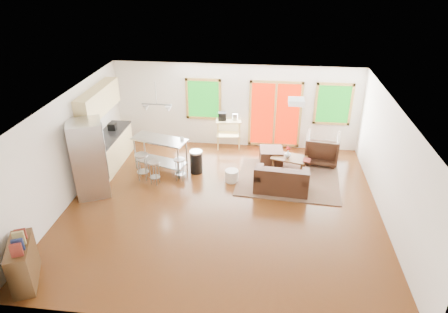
# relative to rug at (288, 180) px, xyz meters

# --- Properties ---
(floor) EXTENTS (7.50, 7.00, 0.02)m
(floor) POSITION_rel_rug_xyz_m (-1.62, -1.40, -0.02)
(floor) COLOR #3D1F0B
(floor) RESTS_ON ground
(ceiling) EXTENTS (7.50, 7.00, 0.02)m
(ceiling) POSITION_rel_rug_xyz_m (-1.62, -1.40, 2.60)
(ceiling) COLOR white
(ceiling) RESTS_ON ground
(back_wall) EXTENTS (7.50, 0.02, 2.60)m
(back_wall) POSITION_rel_rug_xyz_m (-1.62, 2.11, 1.29)
(back_wall) COLOR white
(back_wall) RESTS_ON ground
(left_wall) EXTENTS (0.02, 7.00, 2.60)m
(left_wall) POSITION_rel_rug_xyz_m (-5.38, -1.40, 1.29)
(left_wall) COLOR white
(left_wall) RESTS_ON ground
(right_wall) EXTENTS (0.02, 7.00, 2.60)m
(right_wall) POSITION_rel_rug_xyz_m (2.14, -1.40, 1.29)
(right_wall) COLOR white
(right_wall) RESTS_ON ground
(front_wall) EXTENTS (7.50, 0.02, 2.60)m
(front_wall) POSITION_rel_rug_xyz_m (-1.62, -4.91, 1.29)
(front_wall) COLOR white
(front_wall) RESTS_ON ground
(window_left) EXTENTS (1.10, 0.05, 1.30)m
(window_left) POSITION_rel_rug_xyz_m (-2.62, 2.06, 1.49)
(window_left) COLOR #0E540F
(window_left) RESTS_ON back_wall
(french_doors) EXTENTS (1.60, 0.05, 2.10)m
(french_doors) POSITION_rel_rug_xyz_m (-0.42, 2.06, 1.09)
(french_doors) COLOR #AD1401
(french_doors) RESTS_ON back_wall
(window_right) EXTENTS (1.10, 0.05, 1.30)m
(window_right) POSITION_rel_rug_xyz_m (1.28, 2.06, 1.49)
(window_right) COLOR #0E540F
(window_right) RESTS_ON back_wall
(rug) EXTENTS (2.85, 2.27, 0.03)m
(rug) POSITION_rel_rug_xyz_m (0.00, 0.00, 0.00)
(rug) COLOR #49593A
(rug) RESTS_ON floor
(loveseat) EXTENTS (1.43, 0.89, 0.73)m
(loveseat) POSITION_rel_rug_xyz_m (-0.20, -0.54, 0.28)
(loveseat) COLOR black
(loveseat) RESTS_ON floor
(coffee_table) EXTENTS (1.07, 0.80, 0.38)m
(coffee_table) POSITION_rel_rug_xyz_m (0.02, 0.65, 0.32)
(coffee_table) COLOR #3D2813
(coffee_table) RESTS_ON floor
(armchair) EXTENTS (1.05, 1.00, 0.96)m
(armchair) POSITION_rel_rug_xyz_m (0.98, 1.21, 0.46)
(armchair) COLOR black
(armchair) RESTS_ON floor
(ottoman) EXTENTS (0.70, 0.70, 0.43)m
(ottoman) POSITION_rel_rug_xyz_m (-0.48, 0.99, 0.20)
(ottoman) COLOR black
(ottoman) RESTS_ON floor
(pouf) EXTENTS (0.41, 0.41, 0.32)m
(pouf) POSITION_rel_rug_xyz_m (-1.52, -0.20, 0.15)
(pouf) COLOR silver
(pouf) RESTS_ON floor
(vase) EXTENTS (0.24, 0.24, 0.32)m
(vase) POSITION_rel_rug_xyz_m (-0.03, 0.63, 0.50)
(vase) COLOR silver
(vase) RESTS_ON coffee_table
(book) EXTENTS (0.20, 0.06, 0.27)m
(book) POSITION_rel_rug_xyz_m (0.39, 0.47, 0.52)
(book) COLOR maroon
(book) RESTS_ON coffee_table
(cabinets) EXTENTS (0.64, 2.24, 2.30)m
(cabinets) POSITION_rel_rug_xyz_m (-5.11, 0.30, 0.91)
(cabinets) COLOR #DBC27C
(cabinets) RESTS_ON floor
(refrigerator) EXTENTS (1.03, 1.02, 1.97)m
(refrigerator) POSITION_rel_rug_xyz_m (-4.95, -1.19, 0.97)
(refrigerator) COLOR #B7BABC
(refrigerator) RESTS_ON floor
(island) EXTENTS (1.63, 1.02, 0.96)m
(island) POSITION_rel_rug_xyz_m (-3.55, 0.20, 0.65)
(island) COLOR #B7BABC
(island) RESTS_ON floor
(cup) EXTENTS (0.13, 0.12, 0.11)m
(cup) POSITION_rel_rug_xyz_m (-2.93, 0.21, 0.99)
(cup) COLOR white
(cup) RESTS_ON island
(bar_stool_a) EXTENTS (0.39, 0.39, 0.75)m
(bar_stool_a) POSITION_rel_rug_xyz_m (-3.92, -0.37, 0.55)
(bar_stool_a) COLOR #B7BABC
(bar_stool_a) RESTS_ON floor
(bar_stool_b) EXTENTS (0.37, 0.37, 0.66)m
(bar_stool_b) POSITION_rel_rug_xyz_m (-3.53, -0.56, 0.47)
(bar_stool_b) COLOR #B7BABC
(bar_stool_b) RESTS_ON floor
(bar_stool_c) EXTENTS (0.30, 0.30, 0.64)m
(bar_stool_c) POSITION_rel_rug_xyz_m (-2.91, -0.30, 0.46)
(bar_stool_c) COLOR #B7BABC
(bar_stool_c) RESTS_ON floor
(trash_can) EXTENTS (0.47, 0.47, 0.65)m
(trash_can) POSITION_rel_rug_xyz_m (-2.55, 0.17, 0.32)
(trash_can) COLOR black
(trash_can) RESTS_ON floor
(kitchen_cart) EXTENTS (0.82, 0.58, 1.18)m
(kitchen_cart) POSITION_rel_rug_xyz_m (-1.85, 1.86, 0.79)
(kitchen_cart) COLOR #DBC27C
(kitchen_cart) RESTS_ON floor
(bookshelf) EXTENTS (0.73, 1.04, 1.14)m
(bookshelf) POSITION_rel_rug_xyz_m (-4.97, -4.31, 0.43)
(bookshelf) COLOR #3D2813
(bookshelf) RESTS_ON floor
(ceiling_flush) EXTENTS (0.35, 0.35, 0.12)m
(ceiling_flush) POSITION_rel_rug_xyz_m (-0.02, -0.80, 2.52)
(ceiling_flush) COLOR white
(ceiling_flush) RESTS_ON ceiling
(pendant_light) EXTENTS (0.80, 0.18, 0.79)m
(pendant_light) POSITION_rel_rug_xyz_m (-3.52, 0.10, 1.88)
(pendant_light) COLOR gray
(pendant_light) RESTS_ON ceiling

